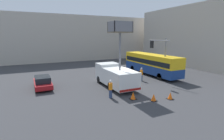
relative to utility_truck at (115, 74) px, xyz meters
name	(u,v)px	position (x,y,z in m)	size (l,w,h in m)	color
ground_plane	(128,88)	(1.14, -0.97, -1.53)	(120.00, 120.00, 0.00)	#38383A
building_backdrop_far	(71,38)	(1.14, 28.12, 3.88)	(44.00, 10.00, 10.81)	#BCB2A3
building_backdrop_side	(206,37)	(23.16, 5.92, 4.32)	(10.00, 28.00, 11.70)	#BCB2A3
utility_truck	(115,74)	(0.00, 0.00, 0.00)	(2.59, 6.70, 7.45)	silver
city_bus	(151,63)	(8.03, 3.64, 0.32)	(2.52, 11.04, 3.17)	navy
traffic_light_pole	(160,52)	(6.72, 0.15, 2.31)	(3.16, 2.90, 5.68)	slate
road_worker_near_truck	(111,89)	(-2.11, -3.18, -0.62)	(0.38, 0.38, 1.82)	navy
road_worker_directing	(141,74)	(4.43, 1.04, -0.63)	(0.38, 0.38, 1.81)	navy
traffic_cone_near_truck	(133,96)	(-0.33, -4.44, -1.20)	(0.62, 0.62, 0.70)	black
traffic_cone_mid_road	(154,98)	(1.17, -5.63, -1.21)	(0.59, 0.59, 0.67)	black
traffic_cone_far_side	(170,96)	(2.88, -5.97, -1.22)	(0.58, 0.58, 0.66)	black
parked_car_curbside	(43,82)	(-7.81, 3.12, -0.80)	(1.82, 4.43, 1.43)	maroon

